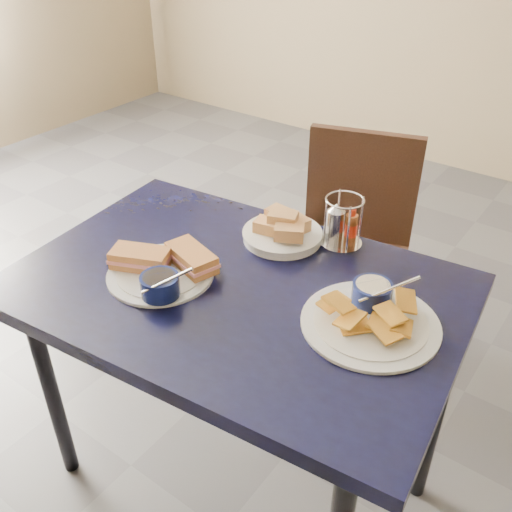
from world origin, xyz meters
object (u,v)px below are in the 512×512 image
Objects in this scene: chair_far at (359,236)px; plantain_plate at (371,313)px; bread_basket at (283,231)px; condiment_caddy at (341,225)px; dining_table at (237,309)px; sandwich_plate at (163,268)px.

plantain_plate reaches higher than chair_far.
bread_basket is 1.54× the size of condiment_caddy.
sandwich_plate is at bearing -153.31° from dining_table.
dining_table is at bearing -84.41° from bread_basket.
condiment_caddy reaches higher than plantain_plate.
plantain_plate is at bearing -62.65° from chair_far.
chair_far is 0.62m from bread_basket.
sandwich_plate is at bearing -97.53° from chair_far.
dining_table is at bearing -86.58° from chair_far.
condiment_caddy is (0.16, -0.47, 0.32)m from chair_far.
chair_far is 0.85m from plantain_plate.
bread_basket is (0.02, -0.54, 0.30)m from chair_far.
chair_far is 6.18× the size of condiment_caddy.
sandwich_plate is 0.47m from condiment_caddy.
chair_far is at bearing 108.40° from condiment_caddy.
sandwich_plate reaches higher than chair_far.
dining_table is at bearing -167.82° from plantain_plate.
dining_table is 0.35m from condiment_caddy.
chair_far is 0.91m from sandwich_plate.
sandwich_plate is 1.00× the size of plantain_plate.
dining_table is 0.34m from plantain_plate.
dining_table is 0.80m from chair_far.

